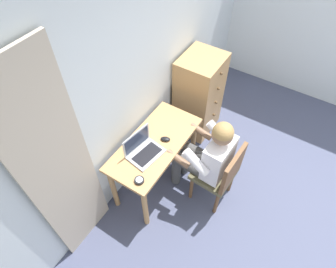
# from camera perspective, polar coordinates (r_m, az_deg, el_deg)

# --- Properties ---
(ground_plane) EXTENTS (5.72, 5.72, 0.00)m
(ground_plane) POSITION_cam_1_polar(r_m,az_deg,el_deg) (3.64, 28.02, -17.46)
(ground_plane) COLOR #474C66
(wall_back) EXTENTS (4.80, 0.05, 2.50)m
(wall_back) POSITION_cam_1_polar(r_m,az_deg,el_deg) (2.94, -4.53, 11.99)
(wall_back) COLOR silver
(wall_back) RESTS_ON ground_plane
(curtain_panel) EXTENTS (0.57, 0.03, 2.23)m
(curtain_panel) POSITION_cam_1_polar(r_m,az_deg,el_deg) (2.44, -20.29, -7.48)
(curtain_panel) COLOR #BCAD99
(curtain_panel) RESTS_ON ground_plane
(desk) EXTENTS (1.11, 0.53, 0.74)m
(desk) POSITION_cam_1_polar(r_m,az_deg,el_deg) (3.06, -2.59, -3.21)
(desk) COLOR tan
(desk) RESTS_ON ground_plane
(dresser) EXTENTS (0.55, 0.50, 1.12)m
(dresser) POSITION_cam_1_polar(r_m,az_deg,el_deg) (3.73, 6.10, 7.64)
(dresser) COLOR tan
(dresser) RESTS_ON ground_plane
(chair) EXTENTS (0.44, 0.42, 0.89)m
(chair) POSITION_cam_1_polar(r_m,az_deg,el_deg) (3.07, 10.36, -7.63)
(chair) COLOR brown
(chair) RESTS_ON ground_plane
(person_seated) EXTENTS (0.55, 0.60, 1.20)m
(person_seated) POSITION_cam_1_polar(r_m,az_deg,el_deg) (2.96, 7.74, -4.07)
(person_seated) COLOR #4C4C4C
(person_seated) RESTS_ON ground_plane
(laptop) EXTENTS (0.38, 0.30, 0.24)m
(laptop) POSITION_cam_1_polar(r_m,az_deg,el_deg) (2.84, -4.99, -3.06)
(laptop) COLOR #B7BABF
(laptop) RESTS_ON desk
(computer_mouse) EXTENTS (0.09, 0.12, 0.03)m
(computer_mouse) POSITION_cam_1_polar(r_m,az_deg,el_deg) (2.96, -0.53, -1.00)
(computer_mouse) COLOR black
(computer_mouse) RESTS_ON desk
(desk_clock) EXTENTS (0.09, 0.09, 0.03)m
(desk_clock) POSITION_cam_1_polar(r_m,az_deg,el_deg) (2.69, -5.70, -9.13)
(desk_clock) COLOR black
(desk_clock) RESTS_ON desk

